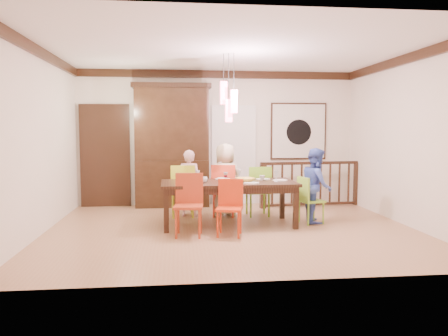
{
  "coord_description": "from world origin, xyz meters",
  "views": [
    {
      "loc": [
        -0.89,
        -7.01,
        1.63
      ],
      "look_at": [
        -0.08,
        0.44,
        0.97
      ],
      "focal_mm": 35.0,
      "sensor_mm": 36.0,
      "label": 1
    }
  ],
  "objects": [
    {
      "name": "chair_end_right",
      "position": [
        1.44,
        0.3,
        0.47
      ],
      "size": [
        0.45,
        0.45,
        0.82
      ],
      "rotation": [
        0.0,
        0.0,
        1.83
      ],
      "color": "#88C436",
      "rests_on": "floor"
    },
    {
      "name": "wall_right",
      "position": [
        3.0,
        0.0,
        1.45
      ],
      "size": [
        0.0,
        5.0,
        5.0
      ],
      "primitive_type": "plane",
      "rotation": [
        1.57,
        0.0,
        -1.57
      ],
      "color": "beige",
      "rests_on": "floor"
    },
    {
      "name": "pendant_cluster",
      "position": [
        -0.02,
        0.32,
        2.11
      ],
      "size": [
        0.27,
        0.21,
        1.14
      ],
      "color": "#E8455E",
      "rests_on": "ceiling"
    },
    {
      "name": "wine_glass_b",
      "position": [
        0.21,
        0.57,
        0.84
      ],
      "size": [
        0.08,
        0.08,
        0.19
      ],
      "primitive_type": null,
      "color": "silver",
      "rests_on": "dining_table"
    },
    {
      "name": "cup_right",
      "position": [
        0.59,
        0.45,
        0.79
      ],
      "size": [
        0.11,
        0.11,
        0.09
      ],
      "primitive_type": "imported",
      "rotation": [
        0.0,
        0.0,
        0.18
      ],
      "color": "silver",
      "rests_on": "dining_table"
    },
    {
      "name": "balustrade",
      "position": [
        1.95,
        1.95,
        0.5
      ],
      "size": [
        2.26,
        0.28,
        0.96
      ],
      "rotation": [
        0.0,
        0.0,
        0.09
      ],
      "color": "black",
      "rests_on": "floor"
    },
    {
      "name": "serving_bowl",
      "position": [
        0.26,
        0.24,
        0.79
      ],
      "size": [
        0.38,
        0.38,
        0.07
      ],
      "primitive_type": "imported",
      "rotation": [
        0.0,
        0.0,
        0.29
      ],
      "color": "gold",
      "rests_on": "dining_table"
    },
    {
      "name": "chair_far_left",
      "position": [
        -0.79,
        1.14,
        0.56
      ],
      "size": [
        0.46,
        0.46,
        0.98
      ],
      "rotation": [
        0.0,
        0.0,
        3.17
      ],
      "color": "#C4D225",
      "rests_on": "floor"
    },
    {
      "name": "panel_door",
      "position": [
        -2.4,
        2.45,
        1.05
      ],
      "size": [
        1.04,
        0.07,
        2.24
      ],
      "primitive_type": "cube",
      "color": "black",
      "rests_on": "wall_back"
    },
    {
      "name": "wall_left",
      "position": [
        -3.0,
        0.0,
        1.45
      ],
      "size": [
        0.0,
        5.0,
        5.0
      ],
      "primitive_type": "plane",
      "rotation": [
        1.57,
        0.0,
        1.57
      ],
      "color": "beige",
      "rests_on": "floor"
    },
    {
      "name": "wine_glass_d",
      "position": [
        0.79,
        0.21,
        0.84
      ],
      "size": [
        0.08,
        0.08,
        0.19
      ],
      "primitive_type": null,
      "color": "silver",
      "rests_on": "dining_table"
    },
    {
      "name": "china_hutch",
      "position": [
        -0.99,
        2.3,
        1.3
      ],
      "size": [
        1.65,
        0.46,
        2.6
      ],
      "color": "black",
      "rests_on": "floor"
    },
    {
      "name": "floor",
      "position": [
        0.0,
        0.0,
        0.0
      ],
      "size": [
        6.0,
        6.0,
        0.0
      ],
      "primitive_type": "plane",
      "color": "#A2744E",
      "rests_on": "ground"
    },
    {
      "name": "plate_far_mid",
      "position": [
        -0.08,
        0.67,
        0.76
      ],
      "size": [
        0.26,
        0.26,
        0.01
      ],
      "primitive_type": "cylinder",
      "color": "white",
      "rests_on": "dining_table"
    },
    {
      "name": "dining_table",
      "position": [
        -0.02,
        0.32,
        0.67
      ],
      "size": [
        2.29,
        1.07,
        0.75
      ],
      "rotation": [
        0.0,
        0.0,
        0.02
      ],
      "color": "black",
      "rests_on": "floor"
    },
    {
      "name": "small_bowl",
      "position": [
        -0.12,
        0.42,
        0.78
      ],
      "size": [
        0.19,
        0.19,
        0.05
      ],
      "primitive_type": "imported",
      "rotation": [
        0.0,
        0.0,
        -0.11
      ],
      "color": "white",
      "rests_on": "dining_table"
    },
    {
      "name": "ceiling",
      "position": [
        0.0,
        0.0,
        2.9
      ],
      "size": [
        6.0,
        6.0,
        0.0
      ],
      "primitive_type": "plane",
      "rotation": [
        3.14,
        0.0,
        0.0
      ],
      "color": "white",
      "rests_on": "wall_back"
    },
    {
      "name": "plate_near_left",
      "position": [
        -0.76,
        0.02,
        0.76
      ],
      "size": [
        0.26,
        0.26,
        0.01
      ],
      "primitive_type": "cylinder",
      "color": "white",
      "rests_on": "dining_table"
    },
    {
      "name": "plate_end_right",
      "position": [
        0.89,
        0.36,
        0.76
      ],
      "size": [
        0.26,
        0.26,
        0.01
      ],
      "primitive_type": "cylinder",
      "color": "white",
      "rests_on": "dining_table"
    },
    {
      "name": "napkin",
      "position": [
        -0.02,
        -0.01,
        0.76
      ],
      "size": [
        0.18,
        0.14,
        0.01
      ],
      "primitive_type": "cube",
      "color": "#D83359",
      "rests_on": "dining_table"
    },
    {
      "name": "painting",
      "position": [
        1.8,
        2.46,
        1.6
      ],
      "size": [
        1.25,
        0.06,
        1.25
      ],
      "color": "black",
      "rests_on": "wall_back"
    },
    {
      "name": "chair_far_mid",
      "position": [
        -0.01,
        1.11,
        0.57
      ],
      "size": [
        0.52,
        0.52,
        0.99
      ],
      "rotation": [
        0.0,
        0.0,
        2.95
      ],
      "color": "red",
      "rests_on": "floor"
    },
    {
      "name": "wine_glass_a",
      "position": [
        -0.54,
        0.42,
        0.84
      ],
      "size": [
        0.08,
        0.08,
        0.19
      ],
      "primitive_type": null,
      "color": "#590C19",
      "rests_on": "dining_table"
    },
    {
      "name": "person_far_mid",
      "position": [
        0.01,
        1.12,
        0.69
      ],
      "size": [
        0.77,
        0.61,
        1.38
      ],
      "primitive_type": "imported",
      "rotation": [
        0.0,
        0.0,
        3.42
      ],
      "color": "beige",
      "rests_on": "floor"
    },
    {
      "name": "cup_left",
      "position": [
        -0.45,
        0.21,
        0.8
      ],
      "size": [
        0.16,
        0.16,
        0.1
      ],
      "primitive_type": "imported",
      "rotation": [
        0.0,
        0.0,
        -0.28
      ],
      "color": "silver",
      "rests_on": "dining_table"
    },
    {
      "name": "plate_far_left",
      "position": [
        -0.72,
        0.58,
        0.76
      ],
      "size": [
        0.26,
        0.26,
        0.01
      ],
      "primitive_type": "cylinder",
      "color": "white",
      "rests_on": "dining_table"
    },
    {
      "name": "person_far_left",
      "position": [
        -0.66,
        1.17,
        0.63
      ],
      "size": [
        0.52,
        0.4,
        1.26
      ],
      "primitive_type": "imported",
      "rotation": [
        0.0,
        0.0,
        2.91
      ],
      "color": "beige",
      "rests_on": "floor"
    },
    {
      "name": "chair_near_left",
      "position": [
        -0.72,
        -0.4,
        0.55
      ],
      "size": [
        0.47,
        0.47,
        0.96
      ],
      "rotation": [
        0.0,
        0.0,
        -0.1
      ],
      "color": "#A03518",
      "rests_on": "floor"
    },
    {
      "name": "wall_back",
      "position": [
        0.0,
        2.5,
        1.45
      ],
      "size": [
        6.0,
        0.0,
        6.0
      ],
      "primitive_type": "plane",
      "rotation": [
        1.57,
        0.0,
        0.0
      ],
      "color": "beige",
      "rests_on": "floor"
    },
    {
      "name": "crown_molding",
      "position": [
        0.0,
        0.0,
        2.82
      ],
      "size": [
        6.0,
        5.0,
        0.16
      ],
      "primitive_type": null,
      "color": "black",
      "rests_on": "wall_back"
    },
    {
      "name": "person_end_right",
      "position": [
        1.54,
        0.37,
        0.66
      ],
      "size": [
        0.59,
        0.71,
        1.32
      ],
      "primitive_type": "imported",
      "rotation": [
        0.0,
        0.0,
        1.41
      ],
      "color": "#4460C0",
      "rests_on": "floor"
    },
    {
      "name": "chair_near_mid",
      "position": [
        -0.09,
        -0.44,
        0.5
      ],
      "size": [
        0.47,
        0.47,
        0.87
      ],
      "rotation": [
        0.0,
        0.0,
        -0.24
      ],
      "color": "red",
      "rests_on": "floor"
    },
    {
      "name": "chair_far_right",
      "position": [
        0.63,
        1.08,
        0.54
      ],
      "size": [
        0.45,
        0.45,
        0.95
      ],
      "rotation": [
        0.0,
        0.0,
        3.2
      ],
      "color": "#71B424",
      "rests_on": "floor"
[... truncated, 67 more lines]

